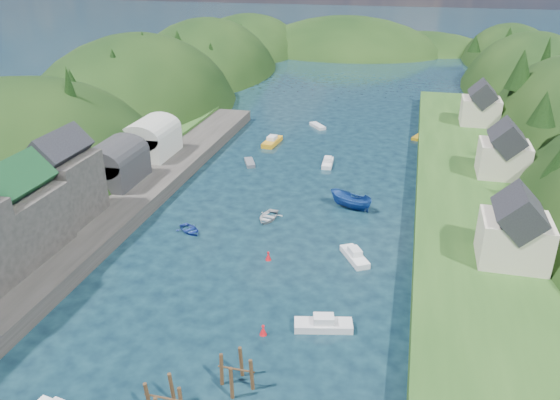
# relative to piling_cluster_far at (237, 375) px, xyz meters

# --- Properties ---
(ground) EXTENTS (600.00, 600.00, 0.00)m
(ground) POSITION_rel_piling_cluster_far_xyz_m (-3.30, 50.42, -1.23)
(ground) COLOR black
(ground) RESTS_ON ground
(hillside_left) EXTENTS (44.00, 245.56, 52.00)m
(hillside_left) POSITION_rel_piling_cluster_far_xyz_m (-48.30, 75.42, -9.26)
(hillside_left) COLOR black
(hillside_left) RESTS_ON ground
(far_hills) EXTENTS (103.00, 68.00, 44.00)m
(far_hills) POSITION_rel_piling_cluster_far_xyz_m (-2.08, 174.43, -12.03)
(far_hills) COLOR black
(far_hills) RESTS_ON ground
(hill_trees) EXTENTS (91.97, 151.20, 12.30)m
(hill_trees) POSITION_rel_piling_cluster_far_xyz_m (-3.50, 64.67, 9.82)
(hill_trees) COLOR black
(hill_trees) RESTS_ON ground
(quay_left) EXTENTS (12.00, 110.00, 2.00)m
(quay_left) POSITION_rel_piling_cluster_far_xyz_m (-27.30, 20.42, -0.23)
(quay_left) COLOR #2D2B28
(quay_left) RESTS_ON ground
(terrace_left_grass) EXTENTS (12.00, 110.00, 2.50)m
(terrace_left_grass) POSITION_rel_piling_cluster_far_xyz_m (-34.30, 20.42, 0.02)
(terrace_left_grass) COLOR #234719
(terrace_left_grass) RESTS_ON ground
(boat_sheds) EXTENTS (7.00, 21.00, 7.50)m
(boat_sheds) POSITION_rel_piling_cluster_far_xyz_m (-29.30, 39.42, 4.04)
(boat_sheds) COLOR #2D2D30
(boat_sheds) RESTS_ON quay_left
(terrace_right) EXTENTS (16.00, 120.00, 2.40)m
(terrace_right) POSITION_rel_piling_cluster_far_xyz_m (21.70, 40.42, -0.03)
(terrace_right) COLOR #234719
(terrace_right) RESTS_ON ground
(right_bank_cottages) EXTENTS (9.00, 59.24, 8.41)m
(right_bank_cottages) POSITION_rel_piling_cluster_far_xyz_m (24.70, 48.75, 4.61)
(right_bank_cottages) COLOR beige
(right_bank_cottages) RESTS_ON terrace_right
(piling_cluster_far) EXTENTS (3.11, 2.91, 3.60)m
(piling_cluster_far) POSITION_rel_piling_cluster_far_xyz_m (0.00, 0.00, 0.00)
(piling_cluster_far) COLOR #382314
(piling_cluster_far) RESTS_ON ground
(channel_buoy_near) EXTENTS (0.70, 0.70, 1.10)m
(channel_buoy_near) POSITION_rel_piling_cluster_far_xyz_m (0.33, 6.97, -0.75)
(channel_buoy_near) COLOR red
(channel_buoy_near) RESTS_ON ground
(channel_buoy_far) EXTENTS (0.70, 0.70, 1.10)m
(channel_buoy_far) POSITION_rel_piling_cluster_far_xyz_m (-2.70, 20.26, -0.75)
(channel_buoy_far) COLOR red
(channel_buoy_far) RESTS_ON ground
(moored_boats) EXTENTS (31.70, 93.16, 2.44)m
(moored_boats) POSITION_rel_piling_cluster_far_xyz_m (-1.46, 30.26, -0.61)
(moored_boats) COLOR gold
(moored_boats) RESTS_ON ground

